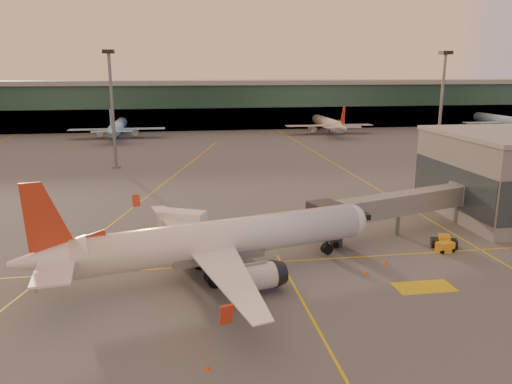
{
  "coord_description": "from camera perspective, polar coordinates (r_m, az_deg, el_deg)",
  "views": [
    {
      "loc": [
        -6.24,
        -47.6,
        21.51
      ],
      "look_at": [
        4.27,
        18.57,
        5.0
      ],
      "focal_mm": 35.0,
      "sensor_mm": 36.0,
      "label": 1
    }
  ],
  "objects": [
    {
      "name": "cone_nose",
      "position": [
        59.04,
        14.63,
        -7.7
      ],
      "size": [
        0.46,
        0.46,
        0.59
      ],
      "color": "#FB4B0D",
      "rests_on": "ground"
    },
    {
      "name": "gate_building",
      "position": [
        82.74,
        26.81,
        1.74
      ],
      "size": [
        18.4,
        22.4,
        12.6
      ],
      "color": "slate",
      "rests_on": "ground"
    },
    {
      "name": "catering_truck",
      "position": [
        63.08,
        -8.31,
        -3.85
      ],
      "size": [
        6.17,
        4.58,
        4.39
      ],
      "rotation": [
        0.0,
        0.0,
        -0.43
      ],
      "color": "red",
      "rests_on": "ground"
    },
    {
      "name": "distant_aircraft_row",
      "position": [
        167.64,
        -14.08,
        6.06
      ],
      "size": [
        290.0,
        34.0,
        13.0
      ],
      "color": "#97C6FD",
      "rests_on": "ground"
    },
    {
      "name": "terminal",
      "position": [
        189.92,
        -7.23,
        9.88
      ],
      "size": [
        400.0,
        20.0,
        17.6
      ],
      "color": "#19382D",
      "rests_on": "ground"
    },
    {
      "name": "gpu_cart",
      "position": [
        64.83,
        20.8,
        -5.92
      ],
      "size": [
        2.3,
        1.66,
        1.22
      ],
      "rotation": [
        0.0,
        0.0,
        0.21
      ],
      "color": "gold",
      "rests_on": "ground"
    },
    {
      "name": "cone_tail",
      "position": [
        55.97,
        -23.92,
        -9.76
      ],
      "size": [
        0.38,
        0.38,
        0.48
      ],
      "color": "#FB4B0D",
      "rests_on": "ground"
    },
    {
      "name": "ground",
      "position": [
        52.6,
        -1.44,
        -10.3
      ],
      "size": [
        600.0,
        600.0,
        0.0
      ],
      "primitive_type": "plane",
      "color": "#4C4F54",
      "rests_on": "ground"
    },
    {
      "name": "pushback_tug",
      "position": [
        66.45,
        20.69,
        -5.39
      ],
      "size": [
        3.44,
        2.62,
        1.57
      ],
      "rotation": [
        0.0,
        0.0,
        -0.37
      ],
      "color": "black",
      "rests_on": "ground"
    },
    {
      "name": "jet_bridge",
      "position": [
        69.42,
        16.86,
        -1.34
      ],
      "size": [
        27.18,
        11.74,
        5.83
      ],
      "color": "slate",
      "rests_on": "ground"
    },
    {
      "name": "cone_wing_right",
      "position": [
        38.95,
        -5.61,
        -19.26
      ],
      "size": [
        0.45,
        0.45,
        0.58
      ],
      "color": "#FB4B0D",
      "rests_on": "ground"
    },
    {
      "name": "cone_fwd",
      "position": [
        55.77,
        12.52,
        -8.9
      ],
      "size": [
        0.43,
        0.43,
        0.55
      ],
      "color": "#FB4B0D",
      "rests_on": "ground"
    },
    {
      "name": "mast_east_near",
      "position": [
        125.72,
        20.46,
        9.96
      ],
      "size": [
        2.4,
        2.4,
        25.6
      ],
      "color": "slate",
      "rests_on": "ground"
    },
    {
      "name": "taxi_markings",
      "position": [
        94.57,
        -9.44,
        0.51
      ],
      "size": [
        100.12,
        173.0,
        0.01
      ],
      "color": "gold",
      "rests_on": "ground"
    },
    {
      "name": "main_airplane",
      "position": [
        53.19,
        -4.8,
        -5.64
      ],
      "size": [
        38.36,
        34.96,
        11.74
      ],
      "rotation": [
        0.0,
        0.0,
        0.25
      ],
      "color": "white",
      "rests_on": "ground"
    },
    {
      "name": "mast_west_near",
      "position": [
        114.62,
        -16.15,
        9.98
      ],
      "size": [
        2.4,
        2.4,
        25.6
      ],
      "color": "slate",
      "rests_on": "ground"
    }
  ]
}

